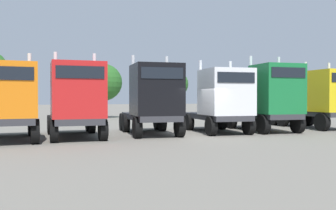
{
  "coord_description": "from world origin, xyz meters",
  "views": [
    {
      "loc": [
        -8.82,
        -17.0,
        2.0
      ],
      "look_at": [
        -0.73,
        2.16,
        1.61
      ],
      "focal_mm": 39.52,
      "sensor_mm": 36.0,
      "label": 1
    }
  ],
  "objects_px": {
    "semi_truck_red": "(76,101)",
    "semi_truck_orange": "(8,101)",
    "semi_truck_black": "(154,99)",
    "semi_truck_green": "(270,98)",
    "semi_truck_white": "(222,100)",
    "semi_truck_yellow": "(323,99)"
  },
  "relations": [
    {
      "from": "semi_truck_green",
      "to": "semi_truck_yellow",
      "type": "relative_size",
      "value": 1.02
    },
    {
      "from": "semi_truck_red",
      "to": "semi_truck_white",
      "type": "bearing_deg",
      "value": 91.86
    },
    {
      "from": "semi_truck_white",
      "to": "semi_truck_orange",
      "type": "bearing_deg",
      "value": -83.34
    },
    {
      "from": "semi_truck_white",
      "to": "semi_truck_yellow",
      "type": "bearing_deg",
      "value": 97.04
    },
    {
      "from": "semi_truck_black",
      "to": "semi_truck_white",
      "type": "distance_m",
      "value": 4.0
    },
    {
      "from": "semi_truck_black",
      "to": "semi_truck_white",
      "type": "bearing_deg",
      "value": 92.64
    },
    {
      "from": "semi_truck_red",
      "to": "semi_truck_green",
      "type": "xyz_separation_m",
      "value": [
        11.11,
        -0.59,
        0.13
      ]
    },
    {
      "from": "semi_truck_orange",
      "to": "semi_truck_green",
      "type": "height_order",
      "value": "semi_truck_green"
    },
    {
      "from": "semi_truck_black",
      "to": "semi_truck_white",
      "type": "relative_size",
      "value": 1.0
    },
    {
      "from": "semi_truck_white",
      "to": "semi_truck_yellow",
      "type": "height_order",
      "value": "semi_truck_yellow"
    },
    {
      "from": "semi_truck_orange",
      "to": "semi_truck_white",
      "type": "bearing_deg",
      "value": 90.07
    },
    {
      "from": "semi_truck_orange",
      "to": "semi_truck_white",
      "type": "relative_size",
      "value": 0.98
    },
    {
      "from": "semi_truck_green",
      "to": "semi_truck_yellow",
      "type": "distance_m",
      "value": 4.5
    },
    {
      "from": "semi_truck_orange",
      "to": "semi_truck_green",
      "type": "bearing_deg",
      "value": 88.77
    },
    {
      "from": "semi_truck_red",
      "to": "semi_truck_black",
      "type": "xyz_separation_m",
      "value": [
        4.05,
        0.09,
        0.1
      ]
    },
    {
      "from": "semi_truck_red",
      "to": "semi_truck_orange",
      "type": "bearing_deg",
      "value": -84.59
    },
    {
      "from": "semi_truck_orange",
      "to": "semi_truck_green",
      "type": "relative_size",
      "value": 0.92
    },
    {
      "from": "semi_truck_black",
      "to": "semi_truck_yellow",
      "type": "distance_m",
      "value": 11.56
    },
    {
      "from": "semi_truck_black",
      "to": "semi_truck_green",
      "type": "bearing_deg",
      "value": 91.75
    },
    {
      "from": "semi_truck_orange",
      "to": "semi_truck_black",
      "type": "xyz_separation_m",
      "value": [
        7.11,
        0.19,
        0.11
      ]
    },
    {
      "from": "semi_truck_orange",
      "to": "semi_truck_white",
      "type": "xyz_separation_m",
      "value": [
        11.1,
        -0.13,
        0.03
      ]
    },
    {
      "from": "semi_truck_black",
      "to": "semi_truck_green",
      "type": "relative_size",
      "value": 0.94
    }
  ]
}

